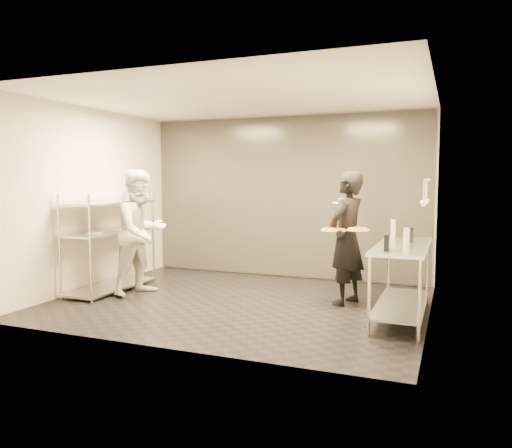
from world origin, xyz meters
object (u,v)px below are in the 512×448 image
at_px(prep_counter, 402,268).
at_px(bottle_clear, 406,237).
at_px(waiter, 347,238).
at_px(pizza_plate_near, 334,230).
at_px(bottle_dark, 411,235).
at_px(salad_plate, 343,201).
at_px(pass_rack, 110,240).
at_px(pizza_plate_far, 358,229).
at_px(bottle_green, 393,228).
at_px(pos_monitor, 387,242).
at_px(chef, 141,232).

bearing_deg(prep_counter, bottle_clear, -69.03).
height_order(waiter, pizza_plate_near, waiter).
distance_m(prep_counter, bottle_dark, 0.45).
bearing_deg(salad_plate, pass_rack, -167.52).
relative_size(waiter, salad_plate, 6.28).
distance_m(pizza_plate_far, salad_plate, 0.66).
relative_size(bottle_green, bottle_clear, 1.14).
xyz_separation_m(salad_plate, bottle_dark, (0.98, -0.54, -0.38)).
bearing_deg(waiter, pos_monitor, 51.68).
relative_size(waiter, bottle_dark, 9.71).
bearing_deg(pos_monitor, prep_counter, 73.46).
height_order(chef, bottle_clear, chef).
xyz_separation_m(chef, bottle_green, (3.53, 0.75, 0.12)).
distance_m(pizza_plate_near, bottle_clear, 1.05).
relative_size(waiter, pizza_plate_near, 5.33).
height_order(pos_monitor, bottle_dark, bottle_dark).
bearing_deg(bottle_green, pizza_plate_far, -132.60).
distance_m(waiter, chef, 2.99).
distance_m(salad_plate, bottle_green, 0.79).
bearing_deg(pass_rack, bottle_dark, 2.86).
relative_size(chef, pizza_plate_far, 6.30).
distance_m(pizza_plate_far, bottle_clear, 0.77).
height_order(waiter, pos_monitor, waiter).
height_order(pass_rack, pizza_plate_far, pass_rack).
height_order(salad_plate, bottle_green, salad_plate).
xyz_separation_m(pizza_plate_near, salad_plate, (0.01, 0.49, 0.35)).
height_order(chef, salad_plate, chef).
relative_size(pass_rack, chef, 0.87).
relative_size(salad_plate, pos_monitor, 1.15).
height_order(chef, bottle_green, chef).
xyz_separation_m(waiter, bottle_green, (0.58, 0.24, 0.13)).
bearing_deg(pass_rack, pizza_plate_near, 4.47).
bearing_deg(waiter, bottle_dark, 92.61).
xyz_separation_m(pizza_plate_near, bottle_green, (0.72, 0.45, 0.00)).
bearing_deg(bottle_green, pizza_plate_near, -147.88).
bearing_deg(pizza_plate_far, prep_counter, -25.25).
xyz_separation_m(pass_rack, prep_counter, (4.33, 0.00, -0.14)).
relative_size(salad_plate, bottle_dark, 1.55).
relative_size(pizza_plate_near, pos_monitor, 1.35).
bearing_deg(pizza_plate_far, waiter, 133.41).
xyz_separation_m(prep_counter, salad_plate, (-0.90, 0.76, 0.77)).
bearing_deg(pass_rack, prep_counter, 0.03).
distance_m(pass_rack, pizza_plate_near, 3.44).
xyz_separation_m(prep_counter, bottle_green, (-0.20, 0.71, 0.42)).
xyz_separation_m(waiter, bottle_dark, (0.86, -0.26, 0.11)).
height_order(waiter, chef, chef).
xyz_separation_m(salad_plate, bottle_green, (0.70, -0.04, -0.35)).
xyz_separation_m(pass_rack, waiter, (3.55, 0.48, 0.14)).
height_order(pizza_plate_near, bottle_dark, bottle_dark).
xyz_separation_m(pass_rack, pizza_plate_near, (3.42, 0.27, 0.27)).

